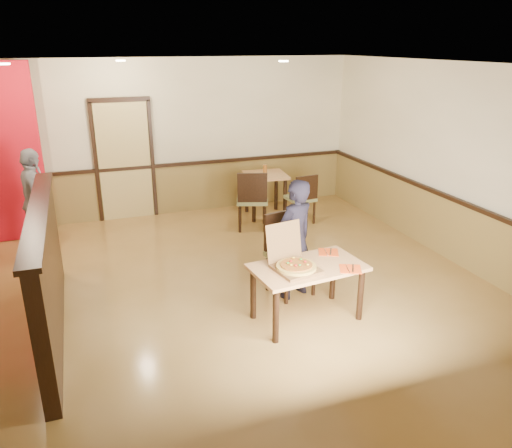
{
  "coord_description": "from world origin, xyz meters",
  "views": [
    {
      "loc": [
        -1.53,
        -5.5,
        3.05
      ],
      "look_at": [
        0.44,
        0.0,
        0.9
      ],
      "focal_mm": 35.0,
      "sensor_mm": 36.0,
      "label": 1
    }
  ],
  "objects_px": {
    "side_chair_left": "(252,198)",
    "diner": "(295,240)",
    "main_table": "(307,274)",
    "condiment": "(265,170)",
    "diner_chair": "(288,250)",
    "passerby": "(36,203)",
    "side_table": "(265,184)",
    "side_chair_right": "(302,197)",
    "pizza_box": "(294,264)"
  },
  "relations": [
    {
      "from": "side_chair_left",
      "to": "main_table",
      "type": "bearing_deg",
      "value": 101.41
    },
    {
      "from": "diner",
      "to": "condiment",
      "type": "relative_size",
      "value": 9.08
    },
    {
      "from": "diner_chair",
      "to": "diner",
      "type": "distance_m",
      "value": 0.25
    },
    {
      "from": "side_chair_left",
      "to": "side_table",
      "type": "xyz_separation_m",
      "value": [
        0.47,
        0.62,
        0.04
      ]
    },
    {
      "from": "side_table",
      "to": "pizza_box",
      "type": "xyz_separation_m",
      "value": [
        -1.04,
        -3.63,
        0.12
      ]
    },
    {
      "from": "passerby",
      "to": "pizza_box",
      "type": "distance_m",
      "value": 4.19
    },
    {
      "from": "passerby",
      "to": "condiment",
      "type": "distance_m",
      "value": 3.84
    },
    {
      "from": "diner_chair",
      "to": "pizza_box",
      "type": "xyz_separation_m",
      "value": [
        -0.25,
        -0.75,
        0.17
      ]
    },
    {
      "from": "diner_chair",
      "to": "diner",
      "type": "relative_size",
      "value": 0.68
    },
    {
      "from": "main_table",
      "to": "condiment",
      "type": "bearing_deg",
      "value": 70.87
    },
    {
      "from": "diner",
      "to": "passerby",
      "type": "height_order",
      "value": "passerby"
    },
    {
      "from": "main_table",
      "to": "condiment",
      "type": "height_order",
      "value": "condiment"
    },
    {
      "from": "pizza_box",
      "to": "side_table",
      "type": "bearing_deg",
      "value": 64.27
    },
    {
      "from": "main_table",
      "to": "passerby",
      "type": "distance_m",
      "value": 4.3
    },
    {
      "from": "side_chair_left",
      "to": "side_table",
      "type": "bearing_deg",
      "value": -108.66
    },
    {
      "from": "side_chair_right",
      "to": "diner_chair",
      "type": "bearing_deg",
      "value": 55.16
    },
    {
      "from": "side_chair_right",
      "to": "pizza_box",
      "type": "bearing_deg",
      "value": 57.62
    },
    {
      "from": "side_chair_right",
      "to": "condiment",
      "type": "height_order",
      "value": "condiment"
    },
    {
      "from": "diner_chair",
      "to": "side_table",
      "type": "distance_m",
      "value": 2.98
    },
    {
      "from": "main_table",
      "to": "diner_chair",
      "type": "height_order",
      "value": "diner_chair"
    },
    {
      "from": "diner_chair",
      "to": "diner",
      "type": "height_order",
      "value": "diner"
    },
    {
      "from": "side_table",
      "to": "pizza_box",
      "type": "relative_size",
      "value": 1.36
    },
    {
      "from": "side_chair_left",
      "to": "condiment",
      "type": "distance_m",
      "value": 0.84
    },
    {
      "from": "side_table",
      "to": "passerby",
      "type": "bearing_deg",
      "value": -172.48
    },
    {
      "from": "side_chair_left",
      "to": "condiment",
      "type": "relative_size",
      "value": 6.18
    },
    {
      "from": "passerby",
      "to": "diner_chair",
      "type": "bearing_deg",
      "value": -141.56
    },
    {
      "from": "side_chair_left",
      "to": "pizza_box",
      "type": "height_order",
      "value": "pizza_box"
    },
    {
      "from": "side_chair_right",
      "to": "diner",
      "type": "distance_m",
      "value": 2.72
    },
    {
      "from": "pizza_box",
      "to": "condiment",
      "type": "bearing_deg",
      "value": 64.45
    },
    {
      "from": "side_table",
      "to": "side_chair_left",
      "type": "bearing_deg",
      "value": -127.3
    },
    {
      "from": "diner",
      "to": "pizza_box",
      "type": "relative_size",
      "value": 2.56
    },
    {
      "from": "side_chair_left",
      "to": "side_chair_right",
      "type": "bearing_deg",
      "value": -160.96
    },
    {
      "from": "side_chair_right",
      "to": "diner",
      "type": "xyz_separation_m",
      "value": [
        -1.22,
        -2.42,
        0.27
      ]
    },
    {
      "from": "passerby",
      "to": "pizza_box",
      "type": "xyz_separation_m",
      "value": [
        2.78,
        -3.12,
        -0.07
      ]
    },
    {
      "from": "side_chair_left",
      "to": "side_table",
      "type": "relative_size",
      "value": 1.28
    },
    {
      "from": "passerby",
      "to": "condiment",
      "type": "height_order",
      "value": "passerby"
    },
    {
      "from": "side_chair_left",
      "to": "passerby",
      "type": "bearing_deg",
      "value": 16.62
    },
    {
      "from": "main_table",
      "to": "side_chair_left",
      "type": "height_order",
      "value": "side_chair_left"
    },
    {
      "from": "main_table",
      "to": "passerby",
      "type": "relative_size",
      "value": 0.82
    },
    {
      "from": "main_table",
      "to": "side_chair_right",
      "type": "bearing_deg",
      "value": 60.34
    },
    {
      "from": "diner",
      "to": "side_chair_left",
      "type": "bearing_deg",
      "value": -119.13
    },
    {
      "from": "diner",
      "to": "pizza_box",
      "type": "xyz_separation_m",
      "value": [
        -0.27,
        -0.6,
        -0.03
      ]
    },
    {
      "from": "side_chair_left",
      "to": "side_chair_right",
      "type": "distance_m",
      "value": 0.93
    },
    {
      "from": "diner_chair",
      "to": "side_table",
      "type": "relative_size",
      "value": 1.28
    },
    {
      "from": "diner_chair",
      "to": "passerby",
      "type": "height_order",
      "value": "passerby"
    },
    {
      "from": "side_chair_right",
      "to": "side_table",
      "type": "height_order",
      "value": "side_chair_right"
    },
    {
      "from": "side_chair_left",
      "to": "diner",
      "type": "distance_m",
      "value": 2.43
    },
    {
      "from": "main_table",
      "to": "diner",
      "type": "xyz_separation_m",
      "value": [
        0.09,
        0.57,
        0.19
      ]
    },
    {
      "from": "pizza_box",
      "to": "condiment",
      "type": "relative_size",
      "value": 3.55
    },
    {
      "from": "side_chair_right",
      "to": "diner",
      "type": "relative_size",
      "value": 0.59
    }
  ]
}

